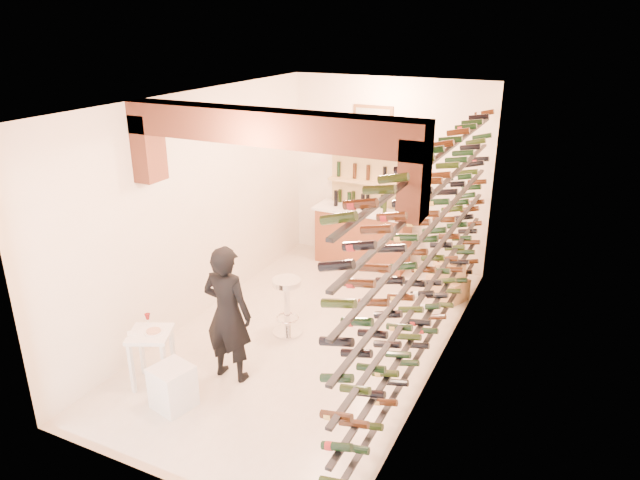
{
  "coord_description": "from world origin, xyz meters",
  "views": [
    {
      "loc": [
        3.16,
        -6.25,
        4.09
      ],
      "look_at": [
        0.0,
        0.3,
        1.3
      ],
      "focal_mm": 32.63,
      "sensor_mm": 36.0,
      "label": 1
    }
  ],
  "objects_px": {
    "wine_rack": "(426,249)",
    "back_counter": "(363,235)",
    "white_stool": "(173,387)",
    "chrome_barstool": "(287,302)",
    "crate_lower": "(447,287)",
    "person": "(228,314)",
    "tasting_table": "(151,342)"
  },
  "relations": [
    {
      "from": "back_counter",
      "to": "tasting_table",
      "type": "bearing_deg",
      "value": -101.19
    },
    {
      "from": "back_counter",
      "to": "chrome_barstool",
      "type": "distance_m",
      "value": 2.73
    },
    {
      "from": "back_counter",
      "to": "person",
      "type": "distance_m",
      "value": 3.95
    },
    {
      "from": "chrome_barstool",
      "to": "crate_lower",
      "type": "xyz_separation_m",
      "value": [
        1.71,
        2.04,
        -0.3
      ]
    },
    {
      "from": "back_counter",
      "to": "tasting_table",
      "type": "xyz_separation_m",
      "value": [
        -0.88,
        -4.45,
        0.03
      ]
    },
    {
      "from": "white_stool",
      "to": "tasting_table",
      "type": "bearing_deg",
      "value": 152.27
    },
    {
      "from": "back_counter",
      "to": "chrome_barstool",
      "type": "bearing_deg",
      "value": -90.3
    },
    {
      "from": "chrome_barstool",
      "to": "white_stool",
      "type": "bearing_deg",
      "value": -100.49
    },
    {
      "from": "back_counter",
      "to": "crate_lower",
      "type": "height_order",
      "value": "back_counter"
    },
    {
      "from": "tasting_table",
      "to": "white_stool",
      "type": "height_order",
      "value": "tasting_table"
    },
    {
      "from": "crate_lower",
      "to": "chrome_barstool",
      "type": "bearing_deg",
      "value": -129.97
    },
    {
      "from": "back_counter",
      "to": "chrome_barstool",
      "type": "height_order",
      "value": "back_counter"
    },
    {
      "from": "wine_rack",
      "to": "chrome_barstool",
      "type": "distance_m",
      "value": 2.14
    },
    {
      "from": "person",
      "to": "tasting_table",
      "type": "bearing_deg",
      "value": 34.14
    },
    {
      "from": "white_stool",
      "to": "chrome_barstool",
      "type": "bearing_deg",
      "value": 79.51
    },
    {
      "from": "back_counter",
      "to": "white_stool",
      "type": "bearing_deg",
      "value": -94.62
    },
    {
      "from": "wine_rack",
      "to": "crate_lower",
      "type": "distance_m",
      "value": 2.4
    },
    {
      "from": "back_counter",
      "to": "wine_rack",
      "type": "bearing_deg",
      "value": -55.34
    },
    {
      "from": "chrome_barstool",
      "to": "wine_rack",
      "type": "bearing_deg",
      "value": 2.57
    },
    {
      "from": "white_stool",
      "to": "person",
      "type": "xyz_separation_m",
      "value": [
        0.24,
        0.78,
        0.6
      ]
    },
    {
      "from": "wine_rack",
      "to": "person",
      "type": "height_order",
      "value": "wine_rack"
    },
    {
      "from": "white_stool",
      "to": "crate_lower",
      "type": "height_order",
      "value": "white_stool"
    },
    {
      "from": "back_counter",
      "to": "white_stool",
      "type": "xyz_separation_m",
      "value": [
        -0.38,
        -4.71,
        -0.28
      ]
    },
    {
      "from": "wine_rack",
      "to": "tasting_table",
      "type": "bearing_deg",
      "value": -146.43
    },
    {
      "from": "chrome_barstool",
      "to": "crate_lower",
      "type": "relative_size",
      "value": 1.44
    },
    {
      "from": "back_counter",
      "to": "tasting_table",
      "type": "distance_m",
      "value": 4.53
    },
    {
      "from": "back_counter",
      "to": "person",
      "type": "relative_size",
      "value": 1.0
    },
    {
      "from": "wine_rack",
      "to": "tasting_table",
      "type": "relative_size",
      "value": 6.88
    },
    {
      "from": "person",
      "to": "crate_lower",
      "type": "height_order",
      "value": "person"
    },
    {
      "from": "wine_rack",
      "to": "crate_lower",
      "type": "bearing_deg",
      "value": 93.82
    },
    {
      "from": "back_counter",
      "to": "chrome_barstool",
      "type": "xyz_separation_m",
      "value": [
        -0.01,
        -2.73,
        -0.06
      ]
    },
    {
      "from": "wine_rack",
      "to": "back_counter",
      "type": "xyz_separation_m",
      "value": [
        -1.83,
        2.65,
        -1.02
      ]
    }
  ]
}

